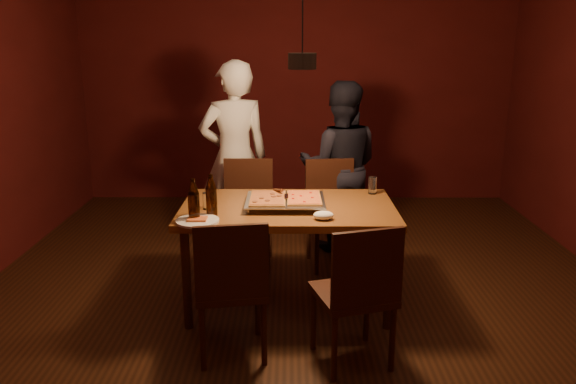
{
  "coord_description": "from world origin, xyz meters",
  "views": [
    {
      "loc": [
        -0.08,
        -3.64,
        1.89
      ],
      "look_at": [
        -0.09,
        0.15,
        0.85
      ],
      "focal_mm": 35.0,
      "sensor_mm": 36.0,
      "label": 1
    }
  ],
  "objects_px": {
    "pizza_tray": "(285,203)",
    "beer_bottle_a": "(194,200)",
    "chair_near_right": "(359,284)",
    "pendant_lamp": "(302,59)",
    "chair_near_left": "(231,277)",
    "diner_dark": "(340,167)",
    "chair_far_right": "(332,202)",
    "chair_far_left": "(248,202)",
    "dining_table": "(288,216)",
    "diner_white": "(234,158)",
    "plate_slice": "(197,221)",
    "beer_bottle_b": "(211,195)"
  },
  "relations": [
    {
      "from": "pizza_tray",
      "to": "beer_bottle_a",
      "type": "bearing_deg",
      "value": -145.28
    },
    {
      "from": "chair_near_right",
      "to": "pendant_lamp",
      "type": "relative_size",
      "value": 0.48
    },
    {
      "from": "chair_near_left",
      "to": "diner_dark",
      "type": "bearing_deg",
      "value": 58.03
    },
    {
      "from": "diner_dark",
      "to": "chair_far_right",
      "type": "bearing_deg",
      "value": 80.61
    },
    {
      "from": "chair_far_left",
      "to": "chair_far_right",
      "type": "distance_m",
      "value": 0.72
    },
    {
      "from": "chair_far_left",
      "to": "dining_table",
      "type": "bearing_deg",
      "value": 113.87
    },
    {
      "from": "pendant_lamp",
      "to": "chair_far_right",
      "type": "bearing_deg",
      "value": 73.59
    },
    {
      "from": "chair_near_left",
      "to": "beer_bottle_a",
      "type": "xyz_separation_m",
      "value": [
        -0.27,
        0.42,
        0.35
      ]
    },
    {
      "from": "chair_far_right",
      "to": "pendant_lamp",
      "type": "distance_m",
      "value": 1.58
    },
    {
      "from": "pendant_lamp",
      "to": "diner_white",
      "type": "bearing_deg",
      "value": 114.13
    },
    {
      "from": "beer_bottle_a",
      "to": "plate_slice",
      "type": "distance_m",
      "value": 0.14
    },
    {
      "from": "chair_far_right",
      "to": "beer_bottle_a",
      "type": "xyz_separation_m",
      "value": [
        -0.98,
        -1.14,
        0.35
      ]
    },
    {
      "from": "pizza_tray",
      "to": "chair_far_left",
      "type": "bearing_deg",
      "value": 117.26
    },
    {
      "from": "chair_near_left",
      "to": "pizza_tray",
      "type": "distance_m",
      "value": 0.84
    },
    {
      "from": "chair_far_right",
      "to": "plate_slice",
      "type": "xyz_separation_m",
      "value": [
        -0.95,
        -1.17,
        0.22
      ]
    },
    {
      "from": "chair_far_left",
      "to": "chair_far_right",
      "type": "xyz_separation_m",
      "value": [
        0.72,
        -0.0,
        0.0
      ]
    },
    {
      "from": "dining_table",
      "to": "chair_near_left",
      "type": "xyz_separation_m",
      "value": [
        -0.33,
        -0.75,
        -0.14
      ]
    },
    {
      "from": "chair_far_left",
      "to": "chair_near_right",
      "type": "relative_size",
      "value": 0.93
    },
    {
      "from": "pendant_lamp",
      "to": "diner_dark",
      "type": "bearing_deg",
      "value": 74.03
    },
    {
      "from": "diner_white",
      "to": "plate_slice",
      "type": "bearing_deg",
      "value": 68.07
    },
    {
      "from": "chair_far_left",
      "to": "diner_white",
      "type": "bearing_deg",
      "value": -66.42
    },
    {
      "from": "diner_dark",
      "to": "pizza_tray",
      "type": "bearing_deg",
      "value": 72.8
    },
    {
      "from": "chair_near_right",
      "to": "pendant_lamp",
      "type": "bearing_deg",
      "value": 98.04
    },
    {
      "from": "pizza_tray",
      "to": "chair_near_right",
      "type": "bearing_deg",
      "value": -57.42
    },
    {
      "from": "chair_far_left",
      "to": "diner_white",
      "type": "xyz_separation_m",
      "value": [
        -0.14,
        0.32,
        0.32
      ]
    },
    {
      "from": "chair_near_right",
      "to": "beer_bottle_b",
      "type": "distance_m",
      "value": 1.16
    },
    {
      "from": "dining_table",
      "to": "diner_dark",
      "type": "distance_m",
      "value": 1.25
    },
    {
      "from": "chair_far_left",
      "to": "plate_slice",
      "type": "height_order",
      "value": "chair_far_left"
    },
    {
      "from": "chair_near_left",
      "to": "pendant_lamp",
      "type": "relative_size",
      "value": 0.44
    },
    {
      "from": "chair_far_left",
      "to": "beer_bottle_a",
      "type": "bearing_deg",
      "value": 77.87
    },
    {
      "from": "plate_slice",
      "to": "diner_white",
      "type": "bearing_deg",
      "value": 86.31
    },
    {
      "from": "beer_bottle_a",
      "to": "beer_bottle_b",
      "type": "relative_size",
      "value": 1.0
    },
    {
      "from": "chair_near_left",
      "to": "plate_slice",
      "type": "distance_m",
      "value": 0.51
    },
    {
      "from": "chair_far_right",
      "to": "beer_bottle_a",
      "type": "bearing_deg",
      "value": 40.36
    },
    {
      "from": "chair_far_left",
      "to": "chair_near_left",
      "type": "xyz_separation_m",
      "value": [
        0.02,
        -1.56,
        0.0
      ]
    },
    {
      "from": "dining_table",
      "to": "diner_dark",
      "type": "bearing_deg",
      "value": 68.14
    },
    {
      "from": "chair_near_left",
      "to": "beer_bottle_b",
      "type": "height_order",
      "value": "beer_bottle_b"
    },
    {
      "from": "pizza_tray",
      "to": "beer_bottle_b",
      "type": "bearing_deg",
      "value": -150.54
    },
    {
      "from": "beer_bottle_b",
      "to": "diner_white",
      "type": "relative_size",
      "value": 0.16
    },
    {
      "from": "beer_bottle_b",
      "to": "chair_near_right",
      "type": "bearing_deg",
      "value": -33.87
    },
    {
      "from": "chair_far_left",
      "to": "beer_bottle_b",
      "type": "height_order",
      "value": "beer_bottle_b"
    },
    {
      "from": "chair_far_right",
      "to": "diner_white",
      "type": "xyz_separation_m",
      "value": [
        -0.86,
        0.33,
        0.32
      ]
    },
    {
      "from": "diner_dark",
      "to": "chair_near_left",
      "type": "bearing_deg",
      "value": 72.79
    },
    {
      "from": "pizza_tray",
      "to": "diner_dark",
      "type": "bearing_deg",
      "value": 72.73
    },
    {
      "from": "beer_bottle_b",
      "to": "plate_slice",
      "type": "bearing_deg",
      "value": -116.81
    },
    {
      "from": "chair_far_left",
      "to": "pendant_lamp",
      "type": "relative_size",
      "value": 0.44
    },
    {
      "from": "chair_far_right",
      "to": "beer_bottle_a",
      "type": "height_order",
      "value": "beer_bottle_a"
    },
    {
      "from": "chair_far_right",
      "to": "chair_near_right",
      "type": "relative_size",
      "value": 0.93
    },
    {
      "from": "chair_far_left",
      "to": "chair_near_right",
      "type": "xyz_separation_m",
      "value": [
        0.76,
        -1.64,
        0.0
      ]
    },
    {
      "from": "diner_white",
      "to": "pizza_tray",
      "type": "bearing_deg",
      "value": 93.97
    }
  ]
}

